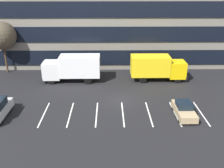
% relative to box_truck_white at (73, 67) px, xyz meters
% --- Properties ---
extents(ground_plane, '(120.00, 120.00, 0.00)m').
position_rel_box_truck_white_xyz_m(ground_plane, '(6.42, -6.17, -2.06)').
color(ground_plane, black).
extents(office_building, '(39.72, 14.06, 14.40)m').
position_rel_box_truck_white_xyz_m(office_building, '(6.42, 11.78, 5.14)').
color(office_building, slate).
rests_on(office_building, ground_plane).
extents(lot_markings, '(16.94, 5.40, 0.01)m').
position_rel_box_truck_white_xyz_m(lot_markings, '(6.42, -9.57, -2.06)').
color(lot_markings, silver).
rests_on(lot_markings, ground_plane).
extents(box_truck_white, '(7.90, 2.62, 3.66)m').
position_rel_box_truck_white_xyz_m(box_truck_white, '(0.00, 0.00, 0.00)').
color(box_truck_white, white).
rests_on(box_truck_white, ground_plane).
extents(box_truck_yellow_all, '(7.66, 2.54, 3.55)m').
position_rel_box_truck_white_xyz_m(box_truck_yellow_all, '(11.65, 0.20, -0.06)').
color(box_truck_yellow_all, yellow).
rests_on(box_truck_yellow_all, ground_plane).
extents(sedan_tan, '(1.75, 4.17, 1.49)m').
position_rel_box_truck_white_xyz_m(sedan_tan, '(12.77, -10.03, -1.36)').
color(sedan_tan, tan).
rests_on(sedan_tan, ground_plane).
extents(bare_tree, '(4.09, 4.09, 7.67)m').
position_rel_box_truck_white_xyz_m(bare_tree, '(-10.58, 3.90, 3.55)').
color(bare_tree, '#473323').
rests_on(bare_tree, ground_plane).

